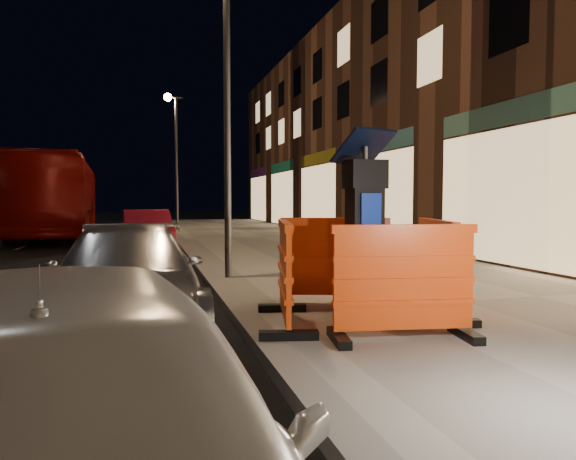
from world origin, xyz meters
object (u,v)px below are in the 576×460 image
object	(u,v)px
parking_kiosk	(364,231)
barrier_back	(335,260)
barrier_front	(404,283)
barrier_kerbside	(285,273)
car_silver	(129,327)
car_red	(147,251)
barrier_bldgside	(437,267)
bus_doubledecker	(56,237)

from	to	relation	value
parking_kiosk	barrier_back	world-z (taller)	parking_kiosk
barrier_front	barrier_kerbside	bearing A→B (deg)	143.97
barrier_back	car_silver	xyz separation A→B (m)	(-2.64, -0.02, -0.72)
barrier_kerbside	car_red	distance (m)	10.36
car_silver	barrier_bldgside	bearing A→B (deg)	-14.06
barrier_back	car_silver	bearing A→B (deg)	-162.56
barrier_front	car_silver	xyz separation A→B (m)	(-2.64, 1.88, -0.72)
barrier_back	bus_doubledecker	world-z (taller)	bus_doubledecker
barrier_front	barrier_back	world-z (taller)	same
barrier_bldgside	car_silver	distance (m)	3.78
parking_kiosk	barrier_kerbside	size ratio (longest dim) A/B	1.40
car_red	bus_doubledecker	xyz separation A→B (m)	(-3.56, 6.90, 0.00)
parking_kiosk	car_red	world-z (taller)	parking_kiosk
bus_doubledecker	car_red	bearing A→B (deg)	-66.16
bus_doubledecker	car_silver	bearing A→B (deg)	-81.92
barrier_kerbside	car_silver	xyz separation A→B (m)	(-1.69, 0.93, -0.72)
bus_doubledecker	barrier_bldgside	bearing A→B (deg)	-71.51
barrier_bldgside	car_silver	bearing A→B (deg)	91.49
car_red	bus_doubledecker	distance (m)	7.76
barrier_kerbside	bus_doubledecker	xyz separation A→B (m)	(-5.00, 17.13, -0.72)
barrier_kerbside	bus_doubledecker	world-z (taller)	bus_doubledecker
car_silver	car_red	size ratio (longest dim) A/B	1.11
parking_kiosk	bus_doubledecker	distance (m)	18.17
barrier_front	car_red	distance (m)	11.46
bus_doubledecker	parking_kiosk	bearing A→B (deg)	-74.29
parking_kiosk	barrier_bldgside	world-z (taller)	parking_kiosk
car_red	bus_doubledecker	world-z (taller)	bus_doubledecker
car_red	barrier_front	bearing A→B (deg)	-81.54
parking_kiosk	car_red	distance (m)	10.57
barrier_bldgside	bus_doubledecker	size ratio (longest dim) A/B	0.13
barrier_front	car_red	world-z (taller)	barrier_front
barrier_front	barrier_back	size ratio (longest dim) A/B	1.00
barrier_bldgside	parking_kiosk	bearing A→B (deg)	105.97
parking_kiosk	barrier_front	bearing A→B (deg)	-76.03
car_silver	car_red	xyz separation A→B (m)	(0.25, 9.30, 0.00)
barrier_kerbside	bus_doubledecker	size ratio (longest dim) A/B	0.13
parking_kiosk	car_silver	distance (m)	3.04
barrier_bldgside	barrier_front	bearing A→B (deg)	150.97
parking_kiosk	barrier_front	world-z (taller)	parking_kiosk
barrier_back	car_red	size ratio (longest dim) A/B	0.39
barrier_bldgside	car_red	distance (m)	10.79
bus_doubledecker	barrier_back	bearing A→B (deg)	-73.26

